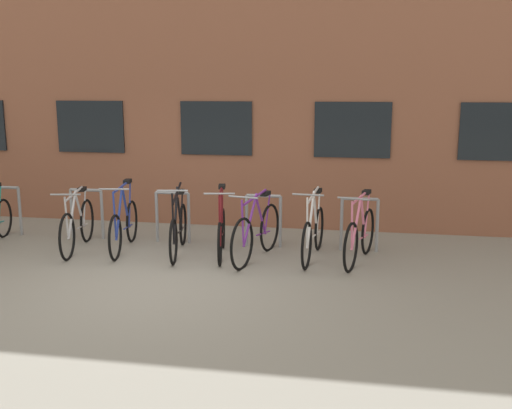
{
  "coord_description": "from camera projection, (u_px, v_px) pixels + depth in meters",
  "views": [
    {
      "loc": [
        2.57,
        -7.09,
        2.5
      ],
      "look_at": [
        1.01,
        1.6,
        0.74
      ],
      "focal_mm": 41.35,
      "sensor_mm": 36.0,
      "label": 1
    }
  ],
  "objects": [
    {
      "name": "bicycle_silver",
      "position": [
        78.0,
        225.0,
        9.18
      ],
      "size": [
        0.49,
        1.76,
        1.0
      ],
      "color": "black",
      "rests_on": "ground"
    },
    {
      "name": "bicycle_white",
      "position": [
        313.0,
        233.0,
        8.72
      ],
      "size": [
        0.44,
        1.75,
        1.07
      ],
      "color": "black",
      "rests_on": "ground"
    },
    {
      "name": "bike_rack",
      "position": [
        173.0,
        212.0,
        9.58
      ],
      "size": [
        6.59,
        0.05,
        0.85
      ],
      "color": "gray",
      "rests_on": "ground"
    },
    {
      "name": "bicycle_pink",
      "position": [
        360.0,
        235.0,
        8.54
      ],
      "size": [
        0.54,
        1.67,
        1.04
      ],
      "color": "black",
      "rests_on": "ground"
    },
    {
      "name": "ground_plane",
      "position": [
        160.0,
        280.0,
        7.77
      ],
      "size": [
        42.0,
        42.0,
        0.0
      ],
      "primitive_type": "plane",
      "color": "gray"
    },
    {
      "name": "bicycle_purple",
      "position": [
        257.0,
        232.0,
        8.67
      ],
      "size": [
        0.54,
        1.77,
        1.04
      ],
      "color": "black",
      "rests_on": "ground"
    },
    {
      "name": "bicycle_maroon",
      "position": [
        221.0,
        231.0,
        8.87
      ],
      "size": [
        0.46,
        1.58,
        1.06
      ],
      "color": "black",
      "rests_on": "ground"
    },
    {
      "name": "bicycle_black",
      "position": [
        178.0,
        229.0,
        8.98
      ],
      "size": [
        0.48,
        1.75,
        1.09
      ],
      "color": "black",
      "rests_on": "ground"
    },
    {
      "name": "bicycle_blue",
      "position": [
        124.0,
        225.0,
        9.17
      ],
      "size": [
        0.45,
        1.75,
        1.08
      ],
      "color": "black",
      "rests_on": "ground"
    },
    {
      "name": "storefront_building",
      "position": [
        253.0,
        50.0,
        13.62
      ],
      "size": [
        28.0,
        7.11,
        6.69
      ],
      "color": "brown",
      "rests_on": "ground"
    }
  ]
}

